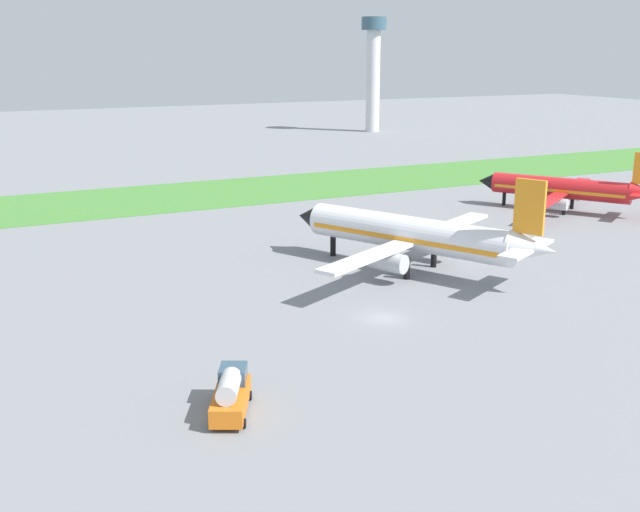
{
  "coord_description": "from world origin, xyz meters",
  "views": [
    {
      "loc": [
        -37.53,
        -62.4,
        26.19
      ],
      "look_at": [
        -0.01,
        14.44,
        3.0
      ],
      "focal_mm": 42.91,
      "sensor_mm": 36.0,
      "label": 1
    }
  ],
  "objects": [
    {
      "name": "ground_plane",
      "position": [
        0.0,
        0.0,
        0.0
      ],
      "size": [
        600.0,
        600.0,
        0.0
      ],
      "primitive_type": "plane",
      "color": "gray"
    },
    {
      "name": "grass_taxiway_strip",
      "position": [
        0.0,
        73.53,
        0.04
      ],
      "size": [
        360.0,
        28.0,
        0.08
      ],
      "primitive_type": "cube",
      "color": "#478438",
      "rests_on": "ground_plane"
    },
    {
      "name": "airplane_midfield_jet",
      "position": [
        11.86,
        13.11,
        4.59
      ],
      "size": [
        33.27,
        33.17,
        12.75
      ],
      "rotation": [
        0.0,
        0.0,
        2.04
      ],
      "color": "white",
      "rests_on": "ground_plane"
    },
    {
      "name": "airplane_parked_jet_far",
      "position": [
        53.8,
        32.38,
        3.82
      ],
      "size": [
        26.32,
        26.37,
        10.62
      ],
      "rotation": [
        0.0,
        0.0,
        2.15
      ],
      "color": "red",
      "rests_on": "ground_plane"
    },
    {
      "name": "fuel_truck_near_gate",
      "position": [
        -20.7,
        -12.83,
        1.58
      ],
      "size": [
        5.04,
        6.89,
        3.29
      ],
      "rotation": [
        0.0,
        0.0,
        1.11
      ],
      "color": "orange",
      "rests_on": "ground_plane"
    },
    {
      "name": "control_tower",
      "position": [
        89.12,
        157.8,
        21.32
      ],
      "size": [
        8.0,
        8.0,
        36.11
      ],
      "color": "silver",
      "rests_on": "ground_plane"
    }
  ]
}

